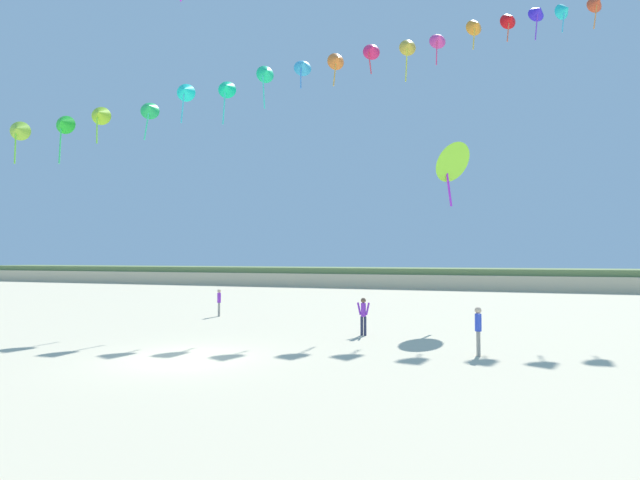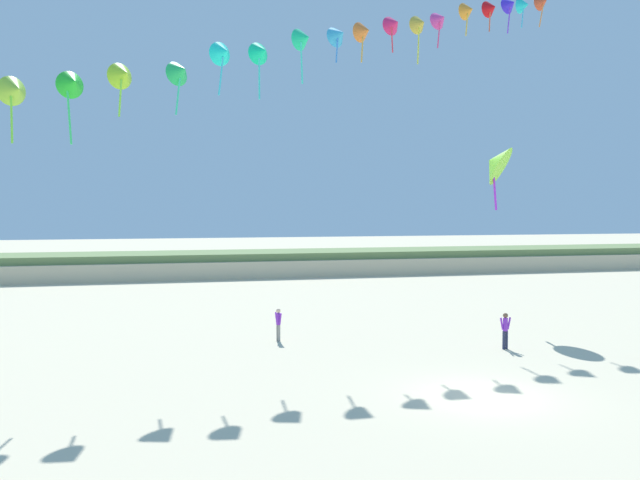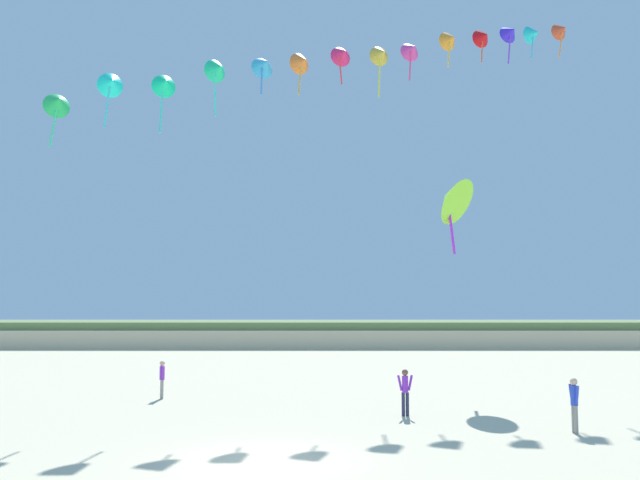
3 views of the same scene
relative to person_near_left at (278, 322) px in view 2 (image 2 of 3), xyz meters
The scene contains 6 objects.
ground_plane 11.93m from the person_near_left, 64.96° to the right, with size 240.00×240.00×0.00m, color beige.
dune_ridge 32.05m from the person_near_left, 80.96° to the left, with size 120.00×8.34×2.18m.
person_near_left is the anchor object (origin of this frame).
person_near_right 10.36m from the person_near_left, 23.43° to the right, with size 0.57×0.22×1.62m.
kite_banner_string 15.22m from the person_near_left, 44.66° to the left, with size 38.08×21.32×21.86m.
large_kite_mid_trail 15.09m from the person_near_left, 12.67° to the left, with size 2.84×2.91×3.76m.
Camera 2 is at (-10.50, -20.40, 6.31)m, focal length 38.00 mm.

